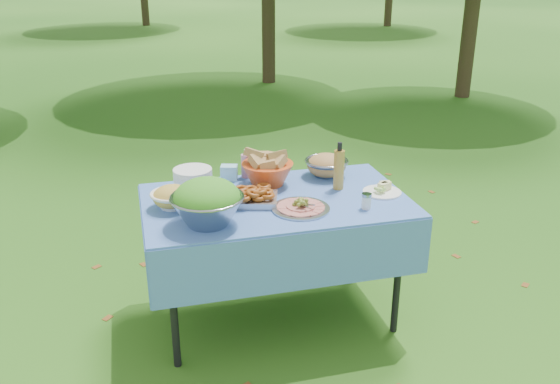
# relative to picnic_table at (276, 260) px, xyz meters

# --- Properties ---
(ground) EXTENTS (80.00, 80.00, 0.00)m
(ground) POSITION_rel_picnic_table_xyz_m (0.00, 0.00, -0.38)
(ground) COLOR #0B3609
(ground) RESTS_ON ground
(picnic_table) EXTENTS (1.46, 0.86, 0.76)m
(picnic_table) POSITION_rel_picnic_table_xyz_m (0.00, 0.00, 0.00)
(picnic_table) COLOR #84C8FF
(picnic_table) RESTS_ON ground
(salad_bowl) EXTENTS (0.43, 0.43, 0.24)m
(salad_bowl) POSITION_rel_picnic_table_xyz_m (-0.41, -0.23, 0.50)
(salad_bowl) COLOR gray
(salad_bowl) RESTS_ON picnic_table
(pasta_bowl_white) EXTENTS (0.23, 0.23, 0.13)m
(pasta_bowl_white) POSITION_rel_picnic_table_xyz_m (-0.57, 0.03, 0.44)
(pasta_bowl_white) COLOR white
(pasta_bowl_white) RESTS_ON picnic_table
(plate_stack) EXTENTS (0.27, 0.27, 0.11)m
(plate_stack) POSITION_rel_picnic_table_xyz_m (-0.42, 0.31, 0.44)
(plate_stack) COLOR white
(plate_stack) RESTS_ON picnic_table
(wipes_box) EXTENTS (0.11, 0.10, 0.09)m
(wipes_box) POSITION_rel_picnic_table_xyz_m (-0.20, 0.37, 0.42)
(wipes_box) COLOR #97E6F9
(wipes_box) RESTS_ON picnic_table
(sanitizer_bottle) EXTENTS (0.08, 0.08, 0.18)m
(sanitizer_bottle) POSITION_rel_picnic_table_xyz_m (-0.09, 0.39, 0.47)
(sanitizer_bottle) COLOR pink
(sanitizer_bottle) RESTS_ON picnic_table
(bread_bowl) EXTENTS (0.37, 0.37, 0.20)m
(bread_bowl) POSITION_rel_picnic_table_xyz_m (0.01, 0.24, 0.48)
(bread_bowl) COLOR #D84E1D
(bread_bowl) RESTS_ON picnic_table
(pasta_bowl_steel) EXTENTS (0.31, 0.31, 0.14)m
(pasta_bowl_steel) POSITION_rel_picnic_table_xyz_m (0.39, 0.29, 0.45)
(pasta_bowl_steel) COLOR gray
(pasta_bowl_steel) RESTS_ON picnic_table
(fried_tray) EXTENTS (0.35, 0.29, 0.07)m
(fried_tray) POSITION_rel_picnic_table_xyz_m (-0.15, -0.01, 0.42)
(fried_tray) COLOR #A7A6AA
(fried_tray) RESTS_ON picnic_table
(charcuterie_platter) EXTENTS (0.34, 0.34, 0.07)m
(charcuterie_platter) POSITION_rel_picnic_table_xyz_m (0.09, -0.17, 0.42)
(charcuterie_platter) COLOR #AAABB1
(charcuterie_platter) RESTS_ON picnic_table
(oil_bottle) EXTENTS (0.07, 0.07, 0.28)m
(oil_bottle) POSITION_rel_picnic_table_xyz_m (0.39, 0.07, 0.52)
(oil_bottle) COLOR #AD8833
(oil_bottle) RESTS_ON picnic_table
(cheese_plate) EXTENTS (0.29, 0.29, 0.06)m
(cheese_plate) POSITION_rel_picnic_table_xyz_m (0.61, -0.06, 0.41)
(cheese_plate) COLOR white
(cheese_plate) RESTS_ON picnic_table
(shaker) EXTENTS (0.06, 0.06, 0.09)m
(shaker) POSITION_rel_picnic_table_xyz_m (0.44, -0.25, 0.42)
(shaker) COLOR white
(shaker) RESTS_ON picnic_table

